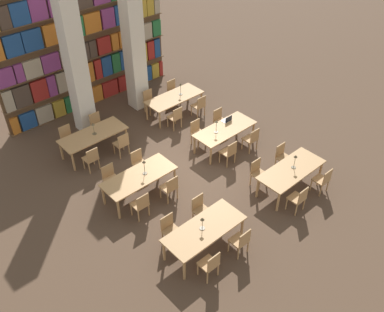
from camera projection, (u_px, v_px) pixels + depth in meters
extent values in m
plane|color=#4C3828|center=(186.00, 168.00, 13.75)|extent=(40.00, 40.00, 0.00)
cube|color=brown|center=(84.00, 35.00, 15.27)|extent=(6.91, 0.06, 5.50)
cube|color=brown|center=(94.00, 101.00, 16.97)|extent=(6.91, 0.35, 0.03)
cube|color=orange|center=(15.00, 125.00, 15.05)|extent=(0.26, 0.20, 0.65)
cube|color=navy|center=(28.00, 120.00, 15.30)|extent=(0.56, 0.20, 0.65)
cube|color=tan|center=(44.00, 114.00, 15.64)|extent=(0.61, 0.20, 0.65)
cube|color=#B7932D|center=(59.00, 108.00, 15.94)|extent=(0.44, 0.20, 0.65)
cube|color=#236B38|center=(73.00, 102.00, 16.25)|extent=(0.66, 0.20, 0.65)
cube|color=maroon|center=(86.00, 97.00, 16.56)|extent=(0.38, 0.20, 0.65)
cube|color=orange|center=(96.00, 93.00, 16.79)|extent=(0.48, 0.20, 0.65)
cube|color=maroon|center=(109.00, 88.00, 17.12)|extent=(0.68, 0.20, 0.65)
cube|color=maroon|center=(122.00, 83.00, 17.44)|extent=(0.42, 0.20, 0.65)
cube|color=maroon|center=(132.00, 79.00, 17.71)|extent=(0.49, 0.20, 0.65)
cube|color=navy|center=(145.00, 74.00, 18.04)|extent=(0.63, 0.20, 0.65)
cube|color=#B7932D|center=(154.00, 70.00, 18.32)|extent=(0.36, 0.20, 0.65)
cube|color=maroon|center=(160.00, 68.00, 18.47)|extent=(0.17, 0.20, 0.65)
cube|color=brown|center=(91.00, 81.00, 16.40)|extent=(6.91, 0.35, 0.03)
cube|color=tan|center=(8.00, 101.00, 14.46)|extent=(0.32, 0.20, 0.78)
cube|color=#47382D|center=(22.00, 96.00, 14.71)|extent=(0.59, 0.20, 0.78)
cube|color=maroon|center=(39.00, 90.00, 15.04)|extent=(0.58, 0.20, 0.78)
cube|color=#84387A|center=(51.00, 85.00, 15.29)|extent=(0.31, 0.20, 0.78)
cube|color=tan|center=(61.00, 82.00, 15.49)|extent=(0.36, 0.20, 0.78)
cube|color=orange|center=(74.00, 77.00, 15.76)|extent=(0.56, 0.20, 0.78)
cube|color=orange|center=(87.00, 73.00, 16.05)|extent=(0.51, 0.20, 0.78)
cube|color=maroon|center=(97.00, 69.00, 16.30)|extent=(0.28, 0.20, 0.78)
cube|color=navy|center=(106.00, 66.00, 16.50)|extent=(0.42, 0.20, 0.78)
cube|color=#236B38|center=(115.00, 62.00, 16.73)|extent=(0.35, 0.20, 0.78)
cube|color=navy|center=(123.00, 60.00, 16.91)|extent=(0.30, 0.20, 0.78)
cube|color=#47382D|center=(133.00, 56.00, 17.17)|extent=(0.61, 0.20, 0.78)
cube|color=#B7932D|center=(143.00, 52.00, 17.44)|extent=(0.26, 0.20, 0.78)
cube|color=maroon|center=(150.00, 50.00, 17.62)|extent=(0.32, 0.20, 0.78)
cube|color=navy|center=(156.00, 48.00, 17.79)|extent=(0.28, 0.20, 0.78)
cube|color=brown|center=(87.00, 59.00, 15.83)|extent=(6.91, 0.35, 0.03)
cube|color=#84387A|center=(5.00, 77.00, 13.99)|extent=(0.56, 0.20, 0.64)
cube|color=#84387A|center=(19.00, 73.00, 14.24)|extent=(0.29, 0.20, 0.64)
cube|color=tan|center=(32.00, 68.00, 14.49)|extent=(0.62, 0.20, 0.64)
cube|color=#84387A|center=(50.00, 62.00, 14.84)|extent=(0.65, 0.20, 0.64)
cube|color=tan|center=(66.00, 57.00, 15.16)|extent=(0.45, 0.20, 0.64)
cube|color=#47382D|center=(80.00, 52.00, 15.46)|extent=(0.64, 0.20, 0.64)
cube|color=#47382D|center=(92.00, 49.00, 15.72)|extent=(0.29, 0.20, 0.64)
cube|color=maroon|center=(103.00, 45.00, 15.97)|extent=(0.54, 0.20, 0.64)
cube|color=orange|center=(114.00, 41.00, 16.23)|extent=(0.29, 0.20, 0.64)
cube|color=orange|center=(122.00, 39.00, 16.42)|extent=(0.34, 0.20, 0.64)
cube|color=#84387A|center=(132.00, 35.00, 16.68)|extent=(0.51, 0.20, 0.64)
cube|color=tan|center=(145.00, 31.00, 16.99)|extent=(0.57, 0.20, 0.64)
cube|color=#236B38|center=(156.00, 28.00, 17.28)|extent=(0.39, 0.20, 0.64)
cube|color=brown|center=(83.00, 35.00, 15.26)|extent=(6.91, 0.35, 0.03)
cube|color=navy|center=(12.00, 45.00, 13.67)|extent=(0.59, 0.20, 0.71)
cube|color=navy|center=(32.00, 40.00, 14.01)|extent=(0.65, 0.20, 0.71)
cube|color=orange|center=(51.00, 34.00, 14.38)|extent=(0.59, 0.20, 0.71)
cube|color=orange|center=(67.00, 29.00, 14.70)|extent=(0.54, 0.20, 0.71)
cube|color=#236B38|center=(79.00, 26.00, 14.95)|extent=(0.26, 0.20, 0.71)
cube|color=orange|center=(91.00, 22.00, 15.20)|extent=(0.66, 0.20, 0.71)
cube|color=#84387A|center=(107.00, 18.00, 15.55)|extent=(0.52, 0.20, 0.71)
cube|color=navy|center=(120.00, 14.00, 15.84)|extent=(0.50, 0.20, 0.71)
cube|color=#47382D|center=(130.00, 11.00, 16.07)|extent=(0.32, 0.20, 0.71)
cube|color=#B7932D|center=(140.00, 8.00, 16.31)|extent=(0.53, 0.20, 0.71)
cube|color=#B7932D|center=(149.00, 6.00, 16.55)|extent=(0.32, 0.20, 0.71)
cube|color=tan|center=(156.00, 4.00, 16.72)|extent=(0.25, 0.20, 0.71)
cube|color=brown|center=(79.00, 9.00, 14.69)|extent=(6.91, 0.35, 0.03)
cube|color=#47382D|center=(3.00, 17.00, 13.08)|extent=(0.37, 0.20, 0.72)
cube|color=navy|center=(19.00, 13.00, 13.34)|extent=(0.60, 0.20, 0.72)
cube|color=#84387A|center=(37.00, 9.00, 13.66)|extent=(0.59, 0.20, 0.72)
cube|color=#84387A|center=(57.00, 4.00, 14.02)|extent=(0.65, 0.20, 0.72)
cube|color=orange|center=(71.00, 0.00, 14.29)|extent=(0.31, 0.20, 0.72)
cube|color=silver|center=(73.00, 51.00, 13.69)|extent=(0.60, 0.60, 6.00)
cube|color=silver|center=(132.00, 31.00, 14.91)|extent=(0.60, 0.60, 6.00)
cube|color=tan|center=(204.00, 229.00, 10.77)|extent=(2.20, 0.93, 0.04)
cylinder|color=tan|center=(184.00, 270.00, 10.25)|extent=(0.07, 0.07, 0.70)
cylinder|color=tan|center=(242.00, 227.00, 11.31)|extent=(0.07, 0.07, 0.70)
cylinder|color=tan|center=(164.00, 251.00, 10.70)|extent=(0.07, 0.07, 0.70)
cylinder|color=tan|center=(221.00, 211.00, 11.76)|extent=(0.07, 0.07, 0.70)
cylinder|color=tan|center=(198.00, 269.00, 10.43)|extent=(0.04, 0.04, 0.42)
cylinder|color=tan|center=(208.00, 261.00, 10.62)|extent=(0.04, 0.04, 0.42)
cylinder|color=tan|center=(207.00, 278.00, 10.23)|extent=(0.04, 0.04, 0.42)
cylinder|color=tan|center=(218.00, 270.00, 10.42)|extent=(0.04, 0.04, 0.42)
cube|color=tan|center=(208.00, 264.00, 10.28)|extent=(0.42, 0.40, 0.04)
cube|color=tan|center=(214.00, 262.00, 10.03)|extent=(0.40, 0.03, 0.42)
cylinder|color=tan|center=(181.00, 237.00, 11.22)|extent=(0.04, 0.04, 0.42)
cylinder|color=tan|center=(171.00, 245.00, 11.03)|extent=(0.04, 0.04, 0.42)
cylinder|color=tan|center=(173.00, 230.00, 11.42)|extent=(0.04, 0.04, 0.42)
cylinder|color=tan|center=(163.00, 237.00, 11.23)|extent=(0.04, 0.04, 0.42)
cube|color=tan|center=(172.00, 231.00, 11.08)|extent=(0.42, 0.40, 0.04)
cube|color=tan|center=(167.00, 221.00, 11.05)|extent=(0.40, 0.03, 0.42)
cylinder|color=tan|center=(229.00, 246.00, 10.99)|extent=(0.04, 0.04, 0.42)
cylinder|color=tan|center=(238.00, 239.00, 11.18)|extent=(0.04, 0.04, 0.42)
cylinder|color=tan|center=(238.00, 254.00, 10.79)|extent=(0.04, 0.04, 0.42)
cylinder|color=tan|center=(248.00, 246.00, 10.98)|extent=(0.04, 0.04, 0.42)
cube|color=tan|center=(239.00, 240.00, 10.85)|extent=(0.42, 0.40, 0.04)
cube|color=tan|center=(245.00, 239.00, 10.59)|extent=(0.40, 0.03, 0.42)
cylinder|color=tan|center=(211.00, 217.00, 11.78)|extent=(0.04, 0.04, 0.42)
cylinder|color=tan|center=(201.00, 224.00, 11.59)|extent=(0.04, 0.04, 0.42)
cylinder|color=tan|center=(202.00, 211.00, 11.98)|extent=(0.04, 0.04, 0.42)
cylinder|color=tan|center=(193.00, 217.00, 11.79)|extent=(0.04, 0.04, 0.42)
cube|color=tan|center=(202.00, 211.00, 11.64)|extent=(0.42, 0.40, 0.04)
cube|color=tan|center=(197.00, 202.00, 11.61)|extent=(0.40, 0.03, 0.42)
cylinder|color=brown|center=(202.00, 228.00, 10.75)|extent=(0.14, 0.14, 0.01)
cylinder|color=brown|center=(202.00, 224.00, 10.65)|extent=(0.02, 0.02, 0.30)
cone|color=brown|center=(202.00, 219.00, 10.54)|extent=(0.11, 0.11, 0.07)
cube|color=tan|center=(291.00, 170.00, 12.59)|extent=(2.20, 0.93, 0.04)
cylinder|color=tan|center=(278.00, 202.00, 12.06)|extent=(0.07, 0.07, 0.70)
cylinder|color=tan|center=(320.00, 171.00, 13.12)|extent=(0.07, 0.07, 0.70)
cylinder|color=tan|center=(257.00, 188.00, 12.51)|extent=(0.07, 0.07, 0.70)
cylinder|color=tan|center=(300.00, 159.00, 13.57)|extent=(0.07, 0.07, 0.70)
cylinder|color=tan|center=(287.00, 204.00, 12.20)|extent=(0.04, 0.04, 0.42)
cylinder|color=tan|center=(294.00, 198.00, 12.39)|extent=(0.04, 0.04, 0.42)
cylinder|color=tan|center=(296.00, 210.00, 12.00)|extent=(0.04, 0.04, 0.42)
cylinder|color=tan|center=(304.00, 204.00, 12.19)|extent=(0.04, 0.04, 0.42)
cube|color=tan|center=(296.00, 198.00, 12.05)|extent=(0.42, 0.40, 0.04)
cube|color=tan|center=(303.00, 196.00, 11.80)|extent=(0.40, 0.03, 0.42)
cylinder|color=tan|center=(267.00, 180.00, 12.99)|extent=(0.04, 0.04, 0.42)
cylinder|color=tan|center=(259.00, 186.00, 12.80)|extent=(0.04, 0.04, 0.42)
cylinder|color=tan|center=(258.00, 175.00, 13.18)|extent=(0.04, 0.04, 0.42)
cylinder|color=tan|center=(251.00, 180.00, 13.00)|extent=(0.04, 0.04, 0.42)
cube|color=tan|center=(259.00, 174.00, 12.85)|extent=(0.42, 0.40, 0.04)
cube|color=tan|center=(256.00, 166.00, 12.81)|extent=(0.40, 0.03, 0.42)
cylinder|color=tan|center=(311.00, 185.00, 12.81)|extent=(0.04, 0.04, 0.42)
cylinder|color=tan|center=(318.00, 180.00, 13.00)|extent=(0.04, 0.04, 0.42)
cylinder|color=tan|center=(321.00, 191.00, 12.61)|extent=(0.04, 0.04, 0.42)
cylinder|color=tan|center=(328.00, 186.00, 12.80)|extent=(0.04, 0.04, 0.42)
cube|color=tan|center=(321.00, 180.00, 12.66)|extent=(0.42, 0.40, 0.04)
cube|color=tan|center=(328.00, 177.00, 12.41)|extent=(0.40, 0.03, 0.42)
cylinder|color=tan|center=(291.00, 164.00, 13.60)|extent=(0.04, 0.04, 0.42)
cylinder|color=tan|center=(284.00, 169.00, 13.41)|extent=(0.04, 0.04, 0.42)
cylinder|color=tan|center=(282.00, 159.00, 13.80)|extent=(0.04, 0.04, 0.42)
cylinder|color=tan|center=(275.00, 164.00, 13.61)|extent=(0.04, 0.04, 0.42)
cube|color=tan|center=(284.00, 158.00, 13.46)|extent=(0.42, 0.40, 0.04)
cube|color=tan|center=(280.00, 150.00, 13.43)|extent=(0.40, 0.03, 0.42)
cylinder|color=brown|center=(294.00, 167.00, 12.62)|extent=(0.14, 0.14, 0.01)
cylinder|color=brown|center=(295.00, 162.00, 12.50)|extent=(0.02, 0.02, 0.38)
cone|color=brown|center=(296.00, 156.00, 12.36)|extent=(0.11, 0.11, 0.07)
cube|color=tan|center=(139.00, 176.00, 12.35)|extent=(2.20, 0.93, 0.04)
cylinder|color=tan|center=(119.00, 209.00, 11.83)|extent=(0.07, 0.07, 0.70)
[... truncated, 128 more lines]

